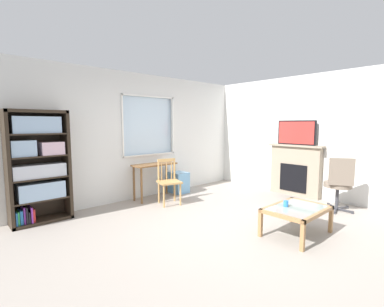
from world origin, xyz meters
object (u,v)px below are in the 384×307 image
Objects in this scene: wooden_chair at (169,181)px; tv at (296,133)px; bookshelf at (38,165)px; coffee_table at (297,211)px; sippy_cup at (286,203)px; office_chair at (339,182)px; desk_under_window at (155,170)px; plastic_drawer_unit at (179,182)px; fireplace at (295,170)px.

wooden_chair is 3.00m from tv.
bookshelf is 4.07m from coffee_table.
sippy_cup is at bearing -155.87° from tv.
tv is 0.86× the size of office_chair.
wooden_chair reaches higher than desk_under_window.
tv reaches higher than plastic_drawer_unit.
sippy_cup is at bearing 119.77° from coffee_table.
fireplace is at bearing -0.00° from tv.
sippy_cup is at bearing -97.54° from plastic_drawer_unit.
desk_under_window is 0.54m from wooden_chair.
bookshelf reaches higher than office_chair.
sippy_cup is at bearing -81.63° from wooden_chair.
plastic_drawer_unit is 3.05m from coffee_table.
desk_under_window is 0.80m from plastic_drawer_unit.
bookshelf is 5.10m from fireplace.
bookshelf reaches higher than fireplace.
plastic_drawer_unit is 0.48× the size of office_chair.
bookshelf is at bearing 163.98° from wooden_chair.
bookshelf is 1.93× the size of coffee_table.
wooden_chair is 0.74× the size of fireplace.
plastic_drawer_unit is at bearing -1.12° from bookshelf.
sippy_cup is (-0.08, 0.13, 0.10)m from coffee_table.
desk_under_window is 1.10× the size of tv.
tv reaches higher than sippy_cup.
fireplace is at bearing -28.58° from wooden_chair.
sippy_cup reaches higher than plastic_drawer_unit.
wooden_chair is at bearing 128.77° from office_chair.
tv reaches higher than fireplace.
plastic_drawer_unit reaches higher than coffee_table.
wooden_chair is 0.95× the size of coffee_table.
bookshelf is at bearing 156.87° from tv.
bookshelf is at bearing 143.31° from office_chair.
bookshelf reaches higher than coffee_table.
coffee_table is at bearing -152.19° from tv.
fireplace is at bearing -37.10° from desk_under_window.
bookshelf is at bearing 178.88° from plastic_drawer_unit.
sippy_cup is at bearing -49.66° from bookshelf.
coffee_table is (-2.10, -1.10, -0.22)m from fireplace.
tv is (2.47, -1.89, 0.79)m from desk_under_window.
fireplace reaches higher than coffee_table.
tv reaches higher than desk_under_window.
plastic_drawer_unit is (0.71, 0.05, -0.37)m from desk_under_window.
desk_under_window is 0.94× the size of office_chair.
plastic_drawer_unit is at bearing 112.51° from office_chair.
coffee_table is (-2.08, -1.10, -1.06)m from tv.
fireplace is 2.38m from sippy_cup.
bookshelf is 2.31m from wooden_chair.
office_chair reaches higher than sippy_cup.
fireplace is 1.22m from office_chair.
office_chair is at bearing -67.49° from plastic_drawer_unit.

